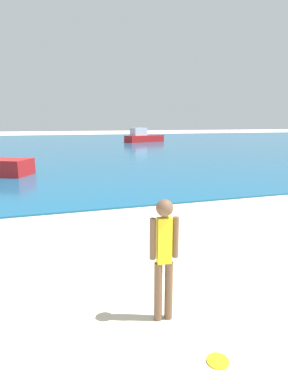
{
  "coord_description": "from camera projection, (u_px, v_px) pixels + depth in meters",
  "views": [
    {
      "loc": [
        -2.65,
        1.07,
        2.68
      ],
      "look_at": [
        -0.35,
        8.17,
        1.04
      ],
      "focal_mm": 29.73,
      "sensor_mm": 36.0,
      "label": 1
    }
  ],
  "objects": [
    {
      "name": "water",
      "position": [
        64.0,
        145.0,
        38.0
      ],
      "size": [
        160.0,
        60.0,
        0.06
      ],
      "primitive_type": "cube",
      "color": "#14567F",
      "rests_on": "ground"
    },
    {
      "name": "person_standing",
      "position": [
        164.0,
        253.0,
        4.23
      ],
      "size": [
        0.39,
        0.23,
        1.71
      ],
      "rotation": [
        0.0,
        0.0,
        3.03
      ],
      "color": "brown",
      "rests_on": "ground"
    },
    {
      "name": "frisbee",
      "position": [
        218.0,
        361.0,
        3.63
      ],
      "size": [
        0.25,
        0.25,
        0.03
      ],
      "primitive_type": "cylinder",
      "color": "yellow",
      "rests_on": "ground"
    },
    {
      "name": "boat_far",
      "position": [
        143.0,
        137.0,
        42.51
      ],
      "size": [
        5.75,
        3.57,
        1.86
      ],
      "rotation": [
        0.0,
        0.0,
        0.36
      ],
      "color": "red",
      "rests_on": "water"
    }
  ]
}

